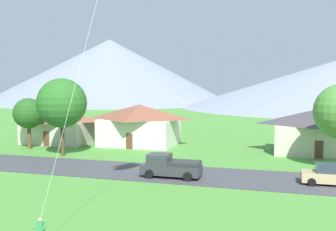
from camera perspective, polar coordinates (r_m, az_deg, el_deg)
road_strip at (r=34.63m, az=4.82°, el=-8.92°), size 160.00×7.20×0.08m
mountain_far_west_ridge at (r=192.00m, az=-8.70°, el=6.58°), size 119.35×119.35×31.11m
house_leftmost at (r=52.15m, az=-4.28°, el=-1.27°), size 10.50×8.00×5.55m
house_right_center at (r=56.07m, az=-15.84°, el=-1.40°), size 9.76×7.28×4.87m
house_rightmost at (r=48.73m, az=21.33°, el=-2.12°), size 10.29×7.50×5.29m
tree_near_left at (r=45.22m, az=-15.59°, el=1.78°), size 5.67×5.67×8.93m
tree_left_of_center at (r=51.93m, az=-20.12°, el=0.28°), size 3.91×3.91×6.52m
parked_car_tan_west_end at (r=33.73m, az=22.95°, el=-8.17°), size 4.25×2.18×1.68m
pickup_truck_charcoal_west_side at (r=33.59m, az=0.27°, el=-7.54°), size 5.21×2.33×1.99m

